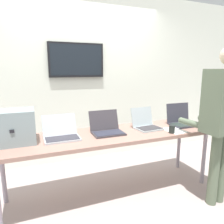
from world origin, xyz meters
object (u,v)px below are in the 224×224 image
Objects in this scene: workbench at (111,138)px; equipment_box at (13,127)px; laptop_station_3 at (182,120)px; laptop_station_0 at (61,133)px; laptop_station_1 at (107,128)px; person at (223,112)px; laptop_station_2 at (146,124)px; coffee_mug at (172,129)px.

workbench is 6.19× the size of equipment_box.
workbench is at bearing -178.52° from laptop_station_3.
laptop_station_0 is 1.03× the size of laptop_station_1.
laptop_station_3 reaches higher than workbench.
workbench is 7.18× the size of laptop_station_1.
laptop_station_3 is (2.09, -0.03, -0.11)m from equipment_box.
laptop_station_1 reaches higher than workbench.
laptop_station_1 is 1.29m from person.
laptop_station_2 reaches higher than coffee_mug.
laptop_station_1 is (1.00, -0.01, -0.11)m from equipment_box.
laptop_station_0 is 1.62m from laptop_station_3.
laptop_station_2 is 0.20× the size of person.
equipment_box is at bearing 177.04° from workbench.
laptop_station_0 is 1.76m from person.
laptop_station_2 is at bearing -0.07° from laptop_station_0.
laptop_station_3 is at bearing -0.60° from laptop_station_0.
laptop_station_3 is 3.85× the size of coffee_mug.
laptop_station_3 is (1.62, -0.02, 0.01)m from laptop_station_0.
laptop_station_2 is 0.55m from laptop_station_3.
person reaches higher than laptop_station_2.
laptop_station_2 is at bearing 121.50° from coffee_mug.
laptop_station_2 is at bearing 4.95° from workbench.
workbench is 1.05m from laptop_station_3.
equipment_box is 4.50× the size of coffee_mug.
laptop_station_1 is (-0.05, 0.04, 0.11)m from workbench.
laptop_station_1 is 0.54m from laptop_station_2.
laptop_station_3 reaches higher than laptop_station_0.
equipment_box is at bearing 178.74° from laptop_station_0.
workbench is 27.87× the size of coffee_mug.
person reaches higher than equipment_box.
coffee_mug is (0.18, -0.29, -0.01)m from laptop_station_2.
equipment_box is 2.19m from person.
person is at bearing -22.47° from laptop_station_0.
person is at bearing -45.83° from coffee_mug.
coffee_mug is (-0.36, 0.37, -0.25)m from person.
laptop_station_1 is at bearing -179.86° from laptop_station_2.
equipment_box is 1.01m from laptop_station_1.
laptop_station_2 is at bearing -0.43° from equipment_box.
laptop_station_2 reaches higher than laptop_station_0.
laptop_station_2 is 0.89m from person.
laptop_station_2 is at bearing 178.38° from laptop_station_3.
equipment_box is 0.49m from laptop_station_0.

